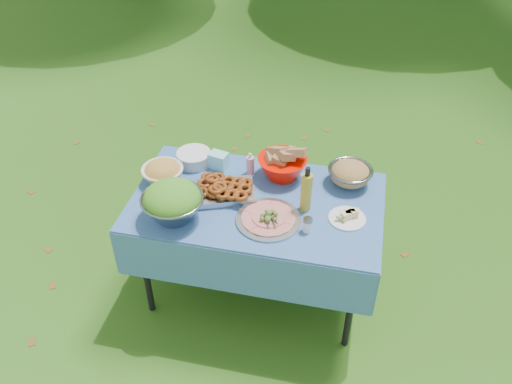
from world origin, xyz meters
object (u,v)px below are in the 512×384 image
Objects in this scene: plate_stack at (194,158)px; bread_bowl at (282,163)px; charcuterie_platter at (268,215)px; oil_bottle at (306,189)px; picnic_table at (256,247)px; pasta_bowl_steel at (350,173)px; salad_bowl at (172,202)px.

plate_stack is 0.58m from bread_bowl.
charcuterie_platter is at bearing -90.13° from bread_bowl.
picnic_table is at bearing 177.74° from oil_bottle.
pasta_bowl_steel is 0.72× the size of charcuterie_platter.
charcuterie_platter is (-0.00, -0.42, -0.06)m from bread_bowl.
oil_bottle reaches higher than pasta_bowl_steel.
charcuterie_platter is at bearing -56.71° from picnic_table.
pasta_bowl_steel is 0.61m from charcuterie_platter.
bread_bowl reaches higher than plate_stack.
bread_bowl is 0.34m from oil_bottle.
charcuterie_platter is 0.26m from oil_bottle.
charcuterie_platter is at bearing -132.93° from pasta_bowl_steel.
plate_stack is 0.82m from oil_bottle.
charcuterie_platter is (0.52, 0.09, -0.07)m from salad_bowl.
plate_stack is at bearing -179.81° from pasta_bowl_steel.
oil_bottle is at bearing -2.26° from picnic_table.
plate_stack is at bearing 95.37° from salad_bowl.
salad_bowl reaches higher than bread_bowl.
pasta_bowl_steel is at bearing 47.07° from charcuterie_platter.
pasta_bowl_steel reaches higher than picnic_table.
charcuterie_platter is (0.57, -0.44, 0.00)m from plate_stack.
charcuterie_platter is at bearing -37.54° from plate_stack.
salad_bowl is at bearing -84.63° from plate_stack.
oil_bottle is (0.29, -0.01, 0.53)m from picnic_table.
oil_bottle is at bearing -21.31° from plate_stack.
bread_bowl is 0.41m from pasta_bowl_steel.
oil_bottle is at bearing 37.73° from charcuterie_platter.
picnic_table is at bearing -31.17° from plate_stack.
picnic_table is 4.81× the size of bread_bowl.
salad_bowl is 1.32× the size of pasta_bowl_steel.
bread_bowl reaches higher than pasta_bowl_steel.
salad_bowl is 0.54m from plate_stack.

